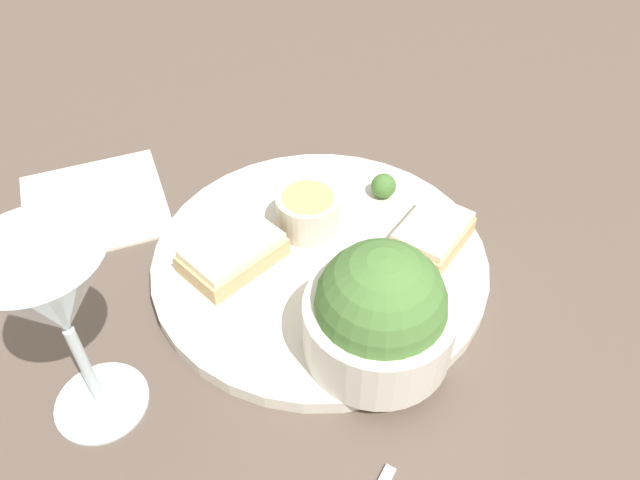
{
  "coord_description": "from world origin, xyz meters",
  "views": [
    {
      "loc": [
        -0.19,
        -0.34,
        0.43
      ],
      "look_at": [
        0.0,
        0.0,
        0.03
      ],
      "focal_mm": 35.0,
      "sensor_mm": 36.0,
      "label": 1
    }
  ],
  "objects_px": {
    "cheese_toast_far": "(432,234)",
    "napkin": "(94,204)",
    "cheese_toast_near": "(233,253)",
    "wine_glass": "(54,300)",
    "sauce_ramekin": "(308,210)",
    "salad_bowl": "(380,314)"
  },
  "relations": [
    {
      "from": "cheese_toast_far",
      "to": "napkin",
      "type": "xyz_separation_m",
      "value": [
        -0.26,
        0.22,
        -0.02
      ]
    },
    {
      "from": "cheese_toast_far",
      "to": "salad_bowl",
      "type": "bearing_deg",
      "value": -145.81
    },
    {
      "from": "cheese_toast_near",
      "to": "wine_glass",
      "type": "bearing_deg",
      "value": -152.57
    },
    {
      "from": "wine_glass",
      "to": "napkin",
      "type": "relative_size",
      "value": 1.04
    },
    {
      "from": "cheese_toast_near",
      "to": "napkin",
      "type": "xyz_separation_m",
      "value": [
        -0.09,
        0.15,
        -0.02
      ]
    },
    {
      "from": "salad_bowl",
      "to": "cheese_toast_near",
      "type": "relative_size",
      "value": 1.17
    },
    {
      "from": "napkin",
      "to": "cheese_toast_far",
      "type": "bearing_deg",
      "value": -40.69
    },
    {
      "from": "salad_bowl",
      "to": "napkin",
      "type": "bearing_deg",
      "value": 117.25
    },
    {
      "from": "salad_bowl",
      "to": "sauce_ramekin",
      "type": "xyz_separation_m",
      "value": [
        0.02,
        0.15,
        -0.02
      ]
    },
    {
      "from": "sauce_ramekin",
      "to": "napkin",
      "type": "height_order",
      "value": "sauce_ramekin"
    },
    {
      "from": "cheese_toast_far",
      "to": "cheese_toast_near",
      "type": "bearing_deg",
      "value": 158.32
    },
    {
      "from": "cheese_toast_near",
      "to": "wine_glass",
      "type": "distance_m",
      "value": 0.19
    },
    {
      "from": "sauce_ramekin",
      "to": "napkin",
      "type": "bearing_deg",
      "value": 139.24
    },
    {
      "from": "sauce_ramekin",
      "to": "napkin",
      "type": "xyz_separation_m",
      "value": [
        -0.17,
        0.15,
        -0.03
      ]
    },
    {
      "from": "sauce_ramekin",
      "to": "salad_bowl",
      "type": "bearing_deg",
      "value": -96.93
    },
    {
      "from": "sauce_ramekin",
      "to": "cheese_toast_near",
      "type": "xyz_separation_m",
      "value": [
        -0.08,
        -0.01,
        -0.01
      ]
    },
    {
      "from": "cheese_toast_far",
      "to": "napkin",
      "type": "relative_size",
      "value": 0.56
    },
    {
      "from": "sauce_ramekin",
      "to": "cheese_toast_near",
      "type": "height_order",
      "value": "sauce_ramekin"
    },
    {
      "from": "sauce_ramekin",
      "to": "cheese_toast_far",
      "type": "relative_size",
      "value": 0.65
    },
    {
      "from": "cheese_toast_near",
      "to": "sauce_ramekin",
      "type": "bearing_deg",
      "value": 6.08
    },
    {
      "from": "cheese_toast_near",
      "to": "cheese_toast_far",
      "type": "height_order",
      "value": "same"
    },
    {
      "from": "wine_glass",
      "to": "cheese_toast_far",
      "type": "bearing_deg",
      "value": 1.3
    }
  ]
}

